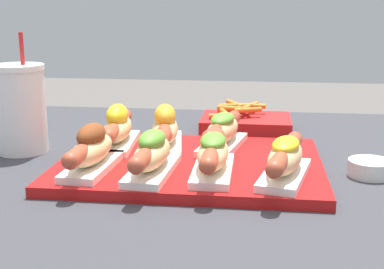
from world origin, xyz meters
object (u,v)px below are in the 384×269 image
object	(u,v)px
hot_dog_3	(285,158)
fries_basket	(245,123)
sauce_bowl	(370,167)
drink_cup	(20,109)
hot_dog_2	(213,154)
hot_dog_1	(152,154)
serving_tray	(191,165)
hot_dog_5	(165,128)
hot_dog_4	(118,128)
hot_dog_6	(222,131)
hot_dog_0	(92,149)

from	to	relation	value
hot_dog_3	fries_basket	xyz separation A→B (m)	(-0.07, 0.37, -0.03)
sauce_bowl	drink_cup	world-z (taller)	drink_cup
hot_dog_2	drink_cup	size ratio (longest dim) A/B	0.89
hot_dog_1	fries_basket	distance (m)	0.40
serving_tray	hot_dog_5	size ratio (longest dim) A/B	2.22
hot_dog_1	hot_dog_5	bearing A→B (deg)	92.66
hot_dog_3	hot_dog_5	xyz separation A→B (m)	(-0.22, 0.16, 0.00)
hot_dog_4	sauce_bowl	xyz separation A→B (m)	(0.45, -0.07, -0.04)
hot_dog_3	hot_dog_6	size ratio (longest dim) A/B	1.00
hot_dog_2	hot_dog_3	size ratio (longest dim) A/B	1.02
hot_dog_4	drink_cup	size ratio (longest dim) A/B	0.89
hot_dog_2	serving_tray	bearing A→B (deg)	121.17
hot_dog_1	hot_dog_4	world-z (taller)	hot_dog_4
hot_dog_2	hot_dog_6	xyz separation A→B (m)	(0.00, 0.16, 0.00)
sauce_bowl	hot_dog_2	bearing A→B (deg)	-163.65
hot_dog_0	hot_dog_3	size ratio (longest dim) A/B	1.02
hot_dog_2	fries_basket	xyz separation A→B (m)	(0.04, 0.36, -0.03)
hot_dog_1	hot_dog_3	xyz separation A→B (m)	(0.21, 0.00, -0.00)
hot_dog_3	sauce_bowl	bearing A→B (deg)	29.93
fries_basket	hot_dog_6	bearing A→B (deg)	-100.22
hot_dog_6	fries_basket	world-z (taller)	hot_dog_6
hot_dog_1	fries_basket	xyz separation A→B (m)	(0.14, 0.37, -0.03)
serving_tray	hot_dog_5	bearing A→B (deg)	126.80
hot_dog_1	hot_dog_2	world-z (taller)	hot_dog_1
hot_dog_4	sauce_bowl	distance (m)	0.46
hot_dog_1	hot_dog_5	size ratio (longest dim) A/B	1.01
hot_dog_3	serving_tray	bearing A→B (deg)	152.28
drink_cup	fries_basket	world-z (taller)	drink_cup
hot_dog_0	drink_cup	size ratio (longest dim) A/B	0.89
hot_dog_1	fries_basket	world-z (taller)	hot_dog_1
fries_basket	hot_dog_3	bearing A→B (deg)	-79.10
sauce_bowl	drink_cup	distance (m)	0.65
hot_dog_2	hot_dog_4	world-z (taller)	hot_dog_4
hot_dog_5	hot_dog_6	distance (m)	0.11
hot_dog_1	hot_dog_3	size ratio (longest dim) A/B	1.02
hot_dog_4	hot_dog_1	bearing A→B (deg)	-58.25
hot_dog_6	drink_cup	size ratio (longest dim) A/B	0.88
hot_dog_2	sauce_bowl	world-z (taller)	hot_dog_2
hot_dog_3	hot_dog_5	distance (m)	0.27
sauce_bowl	drink_cup	xyz separation A→B (m)	(-0.64, 0.07, 0.07)
hot_dog_4	sauce_bowl	world-z (taller)	hot_dog_4
hot_dog_1	hot_dog_4	bearing A→B (deg)	121.75
hot_dog_1	hot_dog_0	bearing A→B (deg)	174.03
hot_dog_1	hot_dog_6	world-z (taller)	hot_dog_1
fries_basket	drink_cup	bearing A→B (deg)	-153.12
hot_dog_6	drink_cup	bearing A→B (deg)	-178.41
hot_dog_2	hot_dog_5	distance (m)	0.18
serving_tray	hot_dog_6	world-z (taller)	hot_dog_6
hot_dog_0	hot_dog_5	xyz separation A→B (m)	(0.09, 0.15, 0.00)
hot_dog_2	sauce_bowl	distance (m)	0.27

